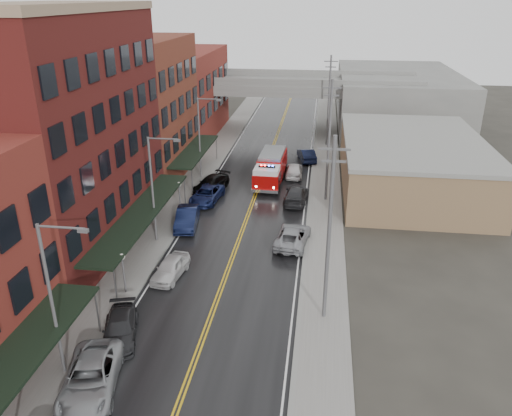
{
  "coord_description": "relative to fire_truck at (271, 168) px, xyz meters",
  "views": [
    {
      "loc": [
        6.43,
        -11.96,
        19.06
      ],
      "look_at": [
        1.45,
        25.21,
        3.0
      ],
      "focal_mm": 35.0,
      "sensor_mm": 36.0,
      "label": 1
    }
  ],
  "objects": [
    {
      "name": "parked_car_left_5",
      "position": [
        -6.15,
        -12.32,
        -0.85
      ],
      "size": [
        2.4,
        5.24,
        1.66
      ],
      "primitive_type": "imported",
      "rotation": [
        0.0,
        0.0,
        0.13
      ],
      "color": "#0E1534",
      "rests_on": "ground"
    },
    {
      "name": "street_lamp_0",
      "position": [
        -7.7,
        -31.52,
        3.5
      ],
      "size": [
        2.64,
        0.22,
        9.0
      ],
      "color": "#59595B",
      "rests_on": "ground"
    },
    {
      "name": "parked_car_left_3",
      "position": [
        -6.05,
        -28.2,
        -1.0
      ],
      "size": [
        3.16,
        5.08,
        1.37
      ],
      "primitive_type": "imported",
      "rotation": [
        0.0,
        0.0,
        0.28
      ],
      "color": "#232426",
      "rests_on": "ground"
    },
    {
      "name": "parked_car_left_7",
      "position": [
        -5.96,
        -3.25,
        -0.93
      ],
      "size": [
        3.74,
        5.58,
        1.5
      ],
      "primitive_type": "imported",
      "rotation": [
        0.0,
        0.0,
        -0.35
      ],
      "color": "black",
      "rests_on": "ground"
    },
    {
      "name": "parked_car_left_6",
      "position": [
        -5.71,
        -6.32,
        -0.95
      ],
      "size": [
        3.02,
        5.51,
        1.46
      ],
      "primitive_type": "imported",
      "rotation": [
        0.0,
        0.0,
        -0.12
      ],
      "color": "#121A44",
      "rests_on": "ground"
    },
    {
      "name": "brick_building_c",
      "position": [
        -14.45,
        0.98,
        5.82
      ],
      "size": [
        9.0,
        15.0,
        15.0
      ],
      "primitive_type": "cube",
      "color": "brown",
      "rests_on": "ground"
    },
    {
      "name": "right_far_block",
      "position": [
        16.85,
        30.48,
        2.32
      ],
      "size": [
        18.0,
        30.0,
        8.0
      ],
      "primitive_type": "cube",
      "color": "slate",
      "rests_on": "ground"
    },
    {
      "name": "curb_left",
      "position": [
        -6.8,
        -9.52,
        -1.61
      ],
      "size": [
        0.3,
        160.0,
        0.15
      ],
      "primitive_type": "cube",
      "color": "gray",
      "rests_on": "ground"
    },
    {
      "name": "utility_pole_1",
      "position": [
        6.05,
        -4.52,
        4.62
      ],
      "size": [
        1.8,
        0.24,
        12.0
      ],
      "color": "#59595B",
      "rests_on": "ground"
    },
    {
      "name": "globe_lamp_2",
      "position": [
        -7.55,
        -9.52,
        0.63
      ],
      "size": [
        0.44,
        0.44,
        3.12
      ],
      "color": "#59595B",
      "rests_on": "ground"
    },
    {
      "name": "brick_building_b",
      "position": [
        -14.45,
        -16.52,
        7.32
      ],
      "size": [
        9.0,
        20.0,
        18.0
      ],
      "primitive_type": "cube",
      "color": "#4C1514",
      "rests_on": "ground"
    },
    {
      "name": "awning_1",
      "position": [
        -8.64,
        -16.52,
        1.31
      ],
      "size": [
        2.6,
        18.0,
        3.09
      ],
      "color": "black",
      "rests_on": "ground"
    },
    {
      "name": "globe_lamp_1",
      "position": [
        -7.55,
        -23.52,
        0.63
      ],
      "size": [
        0.44,
        0.44,
        3.12
      ],
      "color": "#59595B",
      "rests_on": "ground"
    },
    {
      "name": "parked_car_left_2",
      "position": [
        -5.9,
        -32.52,
        -0.88
      ],
      "size": [
        3.86,
        6.23,
        1.61
      ],
      "primitive_type": "imported",
      "rotation": [
        0.0,
        0.0,
        0.22
      ],
      "color": "gray",
      "rests_on": "ground"
    },
    {
      "name": "utility_pole_2",
      "position": [
        6.05,
        15.48,
        4.62
      ],
      "size": [
        1.8,
        0.24,
        12.0
      ],
      "color": "#59595B",
      "rests_on": "ground"
    },
    {
      "name": "curb_right",
      "position": [
        4.5,
        -9.52,
        -1.61
      ],
      "size": [
        0.3,
        160.0,
        0.15
      ],
      "primitive_type": "cube",
      "color": "gray",
      "rests_on": "ground"
    },
    {
      "name": "sidewalk_left",
      "position": [
        -8.45,
        -9.52,
        -1.61
      ],
      "size": [
        3.0,
        160.0,
        0.15
      ],
      "primitive_type": "cube",
      "color": "slate",
      "rests_on": "ground"
    },
    {
      "name": "parked_car_left_4",
      "position": [
        -5.13,
        -20.89,
        -0.95
      ],
      "size": [
        2.28,
        4.48,
        1.46
      ],
      "primitive_type": "imported",
      "rotation": [
        0.0,
        0.0,
        -0.13
      ],
      "color": "silver",
      "rests_on": "ground"
    },
    {
      "name": "street_lamp_1",
      "position": [
        -7.7,
        -15.52,
        3.5
      ],
      "size": [
        2.64,
        0.22,
        9.0
      ],
      "color": "#59595B",
      "rests_on": "ground"
    },
    {
      "name": "awning_2",
      "position": [
        -8.64,
        0.98,
        1.3
      ],
      "size": [
        2.6,
        13.0,
        3.09
      ],
      "color": "black",
      "rests_on": "ground"
    },
    {
      "name": "fire_truck",
      "position": [
        0.0,
        0.0,
        0.0
      ],
      "size": [
        3.65,
        8.6,
        3.11
      ],
      "rotation": [
        0.0,
        0.0,
        -0.03
      ],
      "color": "#950706",
      "rests_on": "ground"
    },
    {
      "name": "sidewalk_right",
      "position": [
        6.15,
        -9.52,
        -1.61
      ],
      "size": [
        3.0,
        160.0,
        0.15
      ],
      "primitive_type": "cube",
      "color": "slate",
      "rests_on": "ground"
    },
    {
      "name": "utility_pole_0",
      "position": [
        6.05,
        -24.52,
        4.62
      ],
      "size": [
        1.8,
        0.24,
        12.0
      ],
      "color": "#59595B",
      "rests_on": "ground"
    },
    {
      "name": "parked_car_right_1",
      "position": [
        3.13,
        -5.32,
        -0.91
      ],
      "size": [
        2.51,
        5.44,
        1.54
      ],
      "primitive_type": "imported",
      "rotation": [
        0.0,
        0.0,
        3.07
      ],
      "color": "#272729",
      "rests_on": "ground"
    },
    {
      "name": "road",
      "position": [
        -1.15,
        -9.52,
        -1.67
      ],
      "size": [
        11.0,
        160.0,
        0.02
      ],
      "primitive_type": "cube",
      "color": "black",
      "rests_on": "ground"
    },
    {
      "name": "overpass",
      "position": [
        -1.15,
        22.48,
        4.3
      ],
      "size": [
        40.0,
        10.0,
        7.5
      ],
      "color": "slate",
      "rests_on": "ground"
    },
    {
      "name": "parked_car_right_3",
      "position": [
        3.62,
        8.28,
        -0.91
      ],
      "size": [
        2.72,
        4.98,
        1.56
      ],
      "primitive_type": "imported",
      "rotation": [
        0.0,
        0.0,
        3.38
      ],
      "color": "black",
      "rests_on": "ground"
    },
    {
      "name": "parked_car_right_2",
      "position": [
        2.45,
        2.28,
        -0.9
      ],
      "size": [
        1.94,
        4.65,
        1.57
      ],
      "primitive_type": "imported",
      "rotation": [
        0.0,
        0.0,
        3.16
      ],
      "color": "silver",
      "rests_on": "ground"
    },
    {
      "name": "parked_car_right_0",
      "position": [
        3.38,
        -14.51,
        -0.94
      ],
      "size": [
        3.1,
        5.63,
        1.49
      ],
      "primitive_type": "imported",
      "rotation": [
        0.0,
        0.0,
        3.02
      ],
      "color": "#94969B",
      "rests_on": "ground"
    },
    {
      "name": "brick_building_far",
      "position": [
        -14.45,
        18.48,
        4.32
      ],
      "size": [
        9.0,
        20.0,
        12.0
      ],
      "primitive_type": "cube",
      "color": "maroon",
      "rests_on": "ground"
    },
    {
      "name": "tan_building",
      "position": [
        14.85,
        0.48,
        0.82
      ],
      "size": [
        14.0,
        22.0,
        5.0
      ],
      "primitive_type": "cube",
      "color": "olive",
      "rests_on": "ground"
    },
    {
      "name": "street_lamp_2",
      "position": [
        -7.7,
        0.48,
        3.5
      ],
      "size": [
        2.64,
        0.22,
        9.0
      ],
      "color": "#59595B",
      "rests_on": "ground"
    }
  ]
}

